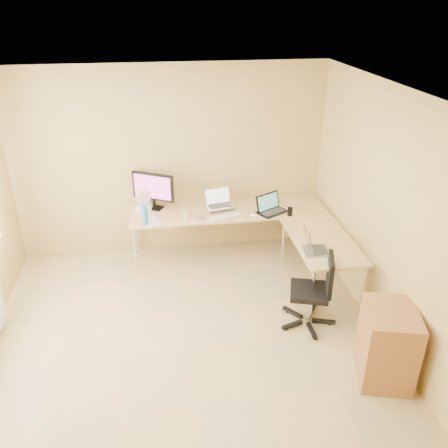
{
  "coord_description": "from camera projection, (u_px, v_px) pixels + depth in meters",
  "views": [
    {
      "loc": [
        -0.19,
        -3.75,
        3.36
      ],
      "look_at": [
        0.55,
        1.1,
        0.9
      ],
      "focal_mm": 37.05,
      "sensor_mm": 36.0,
      "label": 1
    }
  ],
  "objects": [
    {
      "name": "water_bottle",
      "position": [
        145.0,
        215.0,
        5.8
      ],
      "size": [
        0.09,
        0.09,
        0.25
      ],
      "primitive_type": "cylinder",
      "rotation": [
        0.0,
        0.0,
        0.25
      ],
      "color": "#256EB0",
      "rests_on": "desk_main"
    },
    {
      "name": "book_stack",
      "position": [
        224.0,
        204.0,
        6.35
      ],
      "size": [
        0.26,
        0.3,
        0.04
      ],
      "primitive_type": "cube",
      "rotation": [
        0.0,
        0.0,
        0.34
      ],
      "color": "#247C61",
      "rests_on": "desk_main"
    },
    {
      "name": "white_box",
      "position": [
        144.0,
        206.0,
        6.25
      ],
      "size": [
        0.24,
        0.19,
        0.08
      ],
      "primitive_type": "cube",
      "rotation": [
        0.0,
        0.0,
        -0.17
      ],
      "color": "silver",
      "rests_on": "desk_main"
    },
    {
      "name": "wall_back",
      "position": [
        171.0,
        163.0,
        6.25
      ],
      "size": [
        4.5,
        0.0,
        4.5
      ],
      "primitive_type": "plane",
      "rotation": [
        1.57,
        0.0,
        0.0
      ],
      "color": "tan",
      "rests_on": "ground"
    },
    {
      "name": "laptop_center",
      "position": [
        220.0,
        199.0,
        6.18
      ],
      "size": [
        0.42,
        0.35,
        0.24
      ],
      "primitive_type": "cube",
      "rotation": [
        0.0,
        0.0,
        0.21
      ],
      "color": "silver",
      "rests_on": "desk_main"
    },
    {
      "name": "wall_right",
      "position": [
        396.0,
        227.0,
        4.54
      ],
      "size": [
        0.0,
        4.5,
        4.5
      ],
      "primitive_type": "plane",
      "rotation": [
        1.57,
        0.0,
        -1.57
      ],
      "color": "tan",
      "rests_on": "ground"
    },
    {
      "name": "desk_return",
      "position": [
        320.0,
        266.0,
        5.66
      ],
      "size": [
        0.7,
        1.3,
        0.73
      ],
      "primitive_type": "cube",
      "color": "tan",
      "rests_on": "ground"
    },
    {
      "name": "cd_stack",
      "position": [
        200.0,
        218.0,
        5.98
      ],
      "size": [
        0.11,
        0.11,
        0.03
      ],
      "primitive_type": "cylinder",
      "rotation": [
        0.0,
        0.0,
        -0.06
      ],
      "color": "silver",
      "rests_on": "desk_main"
    },
    {
      "name": "mug",
      "position": [
        186.0,
        215.0,
        6.01
      ],
      "size": [
        0.1,
        0.1,
        0.09
      ],
      "primitive_type": "imported",
      "rotation": [
        0.0,
        0.0,
        0.16
      ],
      "color": "beige",
      "rests_on": "desk_main"
    },
    {
      "name": "keyboard",
      "position": [
        226.0,
        216.0,
        6.04
      ],
      "size": [
        0.44,
        0.25,
        0.02
      ],
      "primitive_type": "cube",
      "rotation": [
        0.0,
        0.0,
        0.32
      ],
      "color": "silver",
      "rests_on": "desk_main"
    },
    {
      "name": "monitor",
      "position": [
        153.0,
        191.0,
        6.18
      ],
      "size": [
        0.61,
        0.46,
        0.51
      ],
      "primitive_type": "cube",
      "rotation": [
        0.0,
        0.0,
        -0.51
      ],
      "color": "black",
      "rests_on": "desk_main"
    },
    {
      "name": "laptop_return",
      "position": [
        318.0,
        242.0,
        5.19
      ],
      "size": [
        0.39,
        0.31,
        0.25
      ],
      "primitive_type": "cube",
      "rotation": [
        0.0,
        0.0,
        1.51
      ],
      "color": "#AAAAAA",
      "rests_on": "desk_return"
    },
    {
      "name": "desk_main",
      "position": [
        228.0,
        234.0,
        6.41
      ],
      "size": [
        2.65,
        0.7,
        0.73
      ],
      "primitive_type": "cube",
      "color": "tan",
      "rests_on": "ground"
    },
    {
      "name": "ceiling",
      "position": [
        177.0,
        99.0,
        3.68
      ],
      "size": [
        4.5,
        4.5,
        0.0
      ],
      "primitive_type": "plane",
      "rotation": [
        3.14,
        0.0,
        0.0
      ],
      "color": "white",
      "rests_on": "ground"
    },
    {
      "name": "desk_fan",
      "position": [
        144.0,
        200.0,
        6.21
      ],
      "size": [
        0.28,
        0.28,
        0.28
      ],
      "primitive_type": "cylinder",
      "rotation": [
        0.0,
        0.0,
        0.4
      ],
      "color": "silver",
      "rests_on": "desk_main"
    },
    {
      "name": "mouse",
      "position": [
        254.0,
        216.0,
        6.04
      ],
      "size": [
        0.12,
        0.09,
        0.04
      ],
      "primitive_type": "ellipsoid",
      "rotation": [
        0.0,
        0.0,
        -0.2
      ],
      "color": "white",
      "rests_on": "desk_main"
    },
    {
      "name": "cabinet",
      "position": [
        387.0,
        346.0,
        4.38
      ],
      "size": [
        0.61,
        0.69,
        0.81
      ],
      "primitive_type": "cube",
      "rotation": [
        0.0,
        0.0,
        -0.27
      ],
      "color": "brown",
      "rests_on": "ground"
    },
    {
      "name": "papers",
      "position": [
        151.0,
        221.0,
        5.93
      ],
      "size": [
        0.31,
        0.36,
        0.01
      ],
      "primitive_type": "cube",
      "rotation": [
        0.0,
        0.0,
        0.39
      ],
      "color": "silver",
      "rests_on": "desk_main"
    },
    {
      "name": "floor",
      "position": [
        188.0,
        351.0,
        4.84
      ],
      "size": [
        4.5,
        4.5,
        0.0
      ],
      "primitive_type": "plane",
      "color": "tan",
      "rests_on": "ground"
    },
    {
      "name": "laptop_black",
      "position": [
        272.0,
        204.0,
        6.12
      ],
      "size": [
        0.48,
        0.44,
        0.24
      ],
      "primitive_type": "cube",
      "rotation": [
        0.0,
        0.0,
        0.51
      ],
      "color": "black",
      "rests_on": "desk_main"
    },
    {
      "name": "black_cup",
      "position": [
        290.0,
        211.0,
        6.06
      ],
      "size": [
        0.07,
        0.07,
        0.12
      ],
      "primitive_type": "cylinder",
      "rotation": [
        0.0,
        0.0,
        -0.02
      ],
      "color": "black",
      "rests_on": "desk_main"
    },
    {
      "name": "office_chair",
      "position": [
        310.0,
        286.0,
        5.04
      ],
      "size": [
        0.66,
        0.66,
        0.88
      ],
      "primitive_type": "cube",
      "rotation": [
        0.0,
        0.0,
        -0.3
      ],
      "color": "black",
      "rests_on": "ground"
    }
  ]
}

